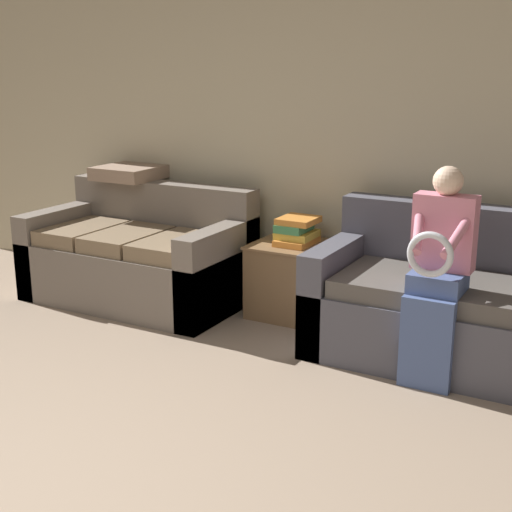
{
  "coord_description": "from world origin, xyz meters",
  "views": [
    {
      "loc": [
        2.08,
        -1.33,
        1.74
      ],
      "look_at": [
        0.26,
        1.96,
        0.71
      ],
      "focal_mm": 50.0,
      "sensor_mm": 36.0,
      "label": 1
    }
  ],
  "objects_px": {
    "couch_main": "(490,313)",
    "throw_pillow": "(129,172)",
    "side_shelf": "(295,278)",
    "book_stack": "(297,231)",
    "couch_side": "(140,258)",
    "child_left_seated": "(438,269)"
  },
  "relations": [
    {
      "from": "side_shelf",
      "to": "couch_main",
      "type": "bearing_deg",
      "value": -9.21
    },
    {
      "from": "child_left_seated",
      "to": "book_stack",
      "type": "xyz_separation_m",
      "value": [
        -1.13,
        0.59,
        -0.04
      ]
    },
    {
      "from": "child_left_seated",
      "to": "side_shelf",
      "type": "bearing_deg",
      "value": 152.7
    },
    {
      "from": "child_left_seated",
      "to": "side_shelf",
      "type": "relative_size",
      "value": 2.09
    },
    {
      "from": "child_left_seated",
      "to": "throw_pillow",
      "type": "relative_size",
      "value": 2.62
    },
    {
      "from": "book_stack",
      "to": "throw_pillow",
      "type": "relative_size",
      "value": 0.7
    },
    {
      "from": "couch_side",
      "to": "child_left_seated",
      "type": "relative_size",
      "value": 1.33
    },
    {
      "from": "couch_side",
      "to": "book_stack",
      "type": "distance_m",
      "value": 1.24
    },
    {
      "from": "couch_main",
      "to": "throw_pillow",
      "type": "relative_size",
      "value": 4.47
    },
    {
      "from": "couch_main",
      "to": "couch_side",
      "type": "xyz_separation_m",
      "value": [
        -2.54,
        -0.02,
        -0.0
      ]
    },
    {
      "from": "throw_pillow",
      "to": "child_left_seated",
      "type": "bearing_deg",
      "value": -14.03
    },
    {
      "from": "couch_main",
      "to": "book_stack",
      "type": "height_order",
      "value": "couch_main"
    },
    {
      "from": "couch_main",
      "to": "book_stack",
      "type": "xyz_separation_m",
      "value": [
        -1.36,
        0.23,
        0.29
      ]
    },
    {
      "from": "book_stack",
      "to": "throw_pillow",
      "type": "distance_m",
      "value": 1.52
    },
    {
      "from": "child_left_seated",
      "to": "book_stack",
      "type": "height_order",
      "value": "child_left_seated"
    },
    {
      "from": "couch_main",
      "to": "child_left_seated",
      "type": "xyz_separation_m",
      "value": [
        -0.23,
        -0.37,
        0.33
      ]
    },
    {
      "from": "couch_main",
      "to": "book_stack",
      "type": "relative_size",
      "value": 6.41
    },
    {
      "from": "couch_side",
      "to": "child_left_seated",
      "type": "bearing_deg",
      "value": -8.5
    },
    {
      "from": "couch_main",
      "to": "couch_side",
      "type": "height_order",
      "value": "couch_main"
    },
    {
      "from": "side_shelf",
      "to": "throw_pillow",
      "type": "bearing_deg",
      "value": 177.35
    },
    {
      "from": "side_shelf",
      "to": "book_stack",
      "type": "relative_size",
      "value": 1.8
    },
    {
      "from": "side_shelf",
      "to": "child_left_seated",
      "type": "bearing_deg",
      "value": -27.3
    }
  ]
}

